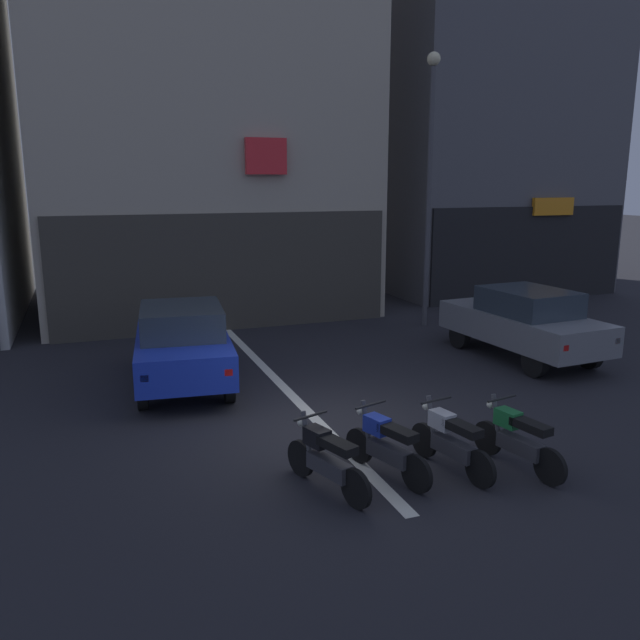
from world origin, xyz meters
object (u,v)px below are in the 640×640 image
at_px(car_blue_crossing_near, 182,342).
at_px(motorcycle_silver_row_centre, 451,440).
at_px(motorcycle_black_row_leftmost, 326,458).
at_px(motorcycle_blue_row_left_mid, 386,445).
at_px(car_grey_parked_kerbside, 524,321).
at_px(motorcycle_green_row_right_mid, 517,438).
at_px(street_lamp, 430,166).

xyz_separation_m(car_blue_crossing_near, motorcycle_silver_row_centre, (2.95, -5.25, -0.43)).
distance_m(car_blue_crossing_near, motorcycle_black_row_leftmost, 5.33).
height_order(motorcycle_black_row_leftmost, motorcycle_blue_row_left_mid, same).
bearing_deg(car_grey_parked_kerbside, motorcycle_black_row_leftmost, -145.94).
distance_m(car_blue_crossing_near, motorcycle_green_row_right_mid, 6.76).
distance_m(motorcycle_black_row_leftmost, motorcycle_blue_row_left_mid, 0.93).
relative_size(motorcycle_silver_row_centre, motorcycle_green_row_right_mid, 1.00).
bearing_deg(car_grey_parked_kerbside, motorcycle_green_row_right_mid, -128.51).
bearing_deg(motorcycle_silver_row_centre, street_lamp, 62.56).
relative_size(car_blue_crossing_near, motorcycle_green_row_right_mid, 2.58).
bearing_deg(motorcycle_blue_row_left_mid, street_lamp, 57.25).
bearing_deg(motorcycle_green_row_right_mid, motorcycle_black_row_leftmost, 173.36).
bearing_deg(street_lamp, motorcycle_green_row_right_mid, -111.58).
bearing_deg(car_grey_parked_kerbside, motorcycle_blue_row_left_mid, -142.47).
relative_size(car_grey_parked_kerbside, motorcycle_silver_row_centre, 2.54).
relative_size(car_grey_parked_kerbside, motorcycle_green_row_right_mid, 2.54).
xyz_separation_m(street_lamp, motorcycle_silver_row_centre, (-4.33, -8.34, -3.97)).
distance_m(car_grey_parked_kerbside, motorcycle_silver_row_centre, 6.54).
bearing_deg(street_lamp, car_grey_parked_kerbside, -84.15).
xyz_separation_m(car_grey_parked_kerbside, motorcycle_silver_row_centre, (-4.72, -4.50, -0.43)).
height_order(street_lamp, motorcycle_green_row_right_mid, street_lamp).
bearing_deg(motorcycle_black_row_leftmost, motorcycle_blue_row_left_mid, 6.53).
bearing_deg(motorcycle_green_row_right_mid, street_lamp, 68.42).
height_order(motorcycle_black_row_leftmost, motorcycle_silver_row_centre, same).
distance_m(car_blue_crossing_near, street_lamp, 8.66).
xyz_separation_m(car_blue_crossing_near, car_grey_parked_kerbside, (7.67, -0.75, 0.00)).
distance_m(street_lamp, motorcycle_green_row_right_mid, 10.07).
distance_m(motorcycle_blue_row_left_mid, motorcycle_green_row_right_mid, 1.90).
height_order(motorcycle_silver_row_centre, motorcycle_green_row_right_mid, same).
distance_m(car_grey_parked_kerbside, motorcycle_blue_row_left_mid, 7.14).
distance_m(car_blue_crossing_near, motorcycle_blue_row_left_mid, 5.49).
bearing_deg(motorcycle_blue_row_left_mid, motorcycle_green_row_right_mid, -13.05).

